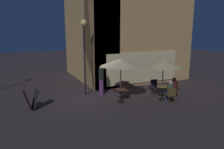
{
  "coord_description": "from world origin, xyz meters",
  "views": [
    {
      "loc": [
        -3.79,
        -10.84,
        3.79
      ],
      "look_at": [
        0.92,
        -0.96,
        1.53
      ],
      "focal_mm": 34.49,
      "sensor_mm": 36.0,
      "label": 1
    }
  ],
  "objects": [
    {
      "name": "cafe_table_0",
      "position": [
        3.64,
        -1.69,
        0.51
      ],
      "size": [
        0.61,
        0.61,
        0.77
      ],
      "color": "black",
      "rests_on": "ground"
    },
    {
      "name": "patron_standing_2",
      "position": [
        0.96,
        0.59,
        0.9
      ],
      "size": [
        0.32,
        0.32,
        1.77
      ],
      "rotation": [
        0.0,
        0.0,
        3.24
      ],
      "color": "#633066",
      "rests_on": "ground"
    },
    {
      "name": "patron_seated_0",
      "position": [
        3.55,
        -2.4,
        0.71
      ],
      "size": [
        0.35,
        0.52,
        1.26
      ],
      "rotation": [
        0.0,
        0.0,
        1.44
      ],
      "color": "#2A3252",
      "rests_on": "ground"
    },
    {
      "name": "patio_umbrella_1",
      "position": [
        1.36,
        -1.1,
        2.15
      ],
      "size": [
        2.14,
        2.14,
        2.35
      ],
      "color": "black",
      "rests_on": "ground"
    },
    {
      "name": "cafe_chair_2",
      "position": [
        4.4,
        -1.88,
        0.58
      ],
      "size": [
        0.48,
        0.48,
        0.98
      ],
      "rotation": [
        0.0,
        0.0,
        2.9
      ],
      "color": "#513226",
      "rests_on": "ground"
    },
    {
      "name": "cafe_building",
      "position": [
        3.41,
        3.72,
        4.86
      ],
      "size": [
        7.95,
        7.39,
        9.74
      ],
      "color": "tan",
      "rests_on": "ground"
    },
    {
      "name": "cafe_chair_1",
      "position": [
        3.53,
        -2.55,
        0.55
      ],
      "size": [
        0.47,
        0.47,
        0.89
      ],
      "rotation": [
        0.0,
        0.0,
        1.44
      ],
      "color": "#4C3E1D",
      "rests_on": "ground"
    },
    {
      "name": "ground_plane",
      "position": [
        0.0,
        0.0,
        0.0
      ],
      "size": [
        60.0,
        60.0,
        0.0
      ],
      "primitive_type": "plane",
      "color": "#382E30"
    },
    {
      "name": "patio_umbrella_0",
      "position": [
        3.64,
        -1.69,
        2.06
      ],
      "size": [
        2.07,
        2.07,
        2.3
      ],
      "color": "black",
      "rests_on": "ground"
    },
    {
      "name": "cafe_table_1",
      "position": [
        1.36,
        -1.1,
        0.49
      ],
      "size": [
        0.65,
        0.65,
        0.72
      ],
      "color": "black",
      "rests_on": "ground"
    },
    {
      "name": "street_lamp_near_corner",
      "position": [
        0.07,
        0.94,
        3.29
      ],
      "size": [
        0.38,
        0.38,
        4.39
      ],
      "color": "black",
      "rests_on": "ground"
    },
    {
      "name": "patron_seated_1",
      "position": [
        4.27,
        -1.84,
        0.71
      ],
      "size": [
        0.55,
        0.45,
        1.24
      ],
      "rotation": [
        0.0,
        0.0,
        2.9
      ],
      "color": "#603A63",
      "rests_on": "ground"
    },
    {
      "name": "cafe_chair_0",
      "position": [
        3.77,
        -0.83,
        0.56
      ],
      "size": [
        0.47,
        0.47,
        0.93
      ],
      "rotation": [
        0.0,
        0.0,
        -1.72
      ],
      "color": "black",
      "rests_on": "ground"
    },
    {
      "name": "menu_sandwich_board",
      "position": [
        -3.06,
        -0.23,
        0.51
      ],
      "size": [
        0.75,
        0.65,
        0.98
      ],
      "rotation": [
        0.0,
        0.0,
        0.16
      ],
      "color": "black",
      "rests_on": "ground"
    },
    {
      "name": "cafe_chair_3",
      "position": [
        1.95,
        -0.48,
        0.56
      ],
      "size": [
        0.62,
        0.62,
        0.94
      ],
      "rotation": [
        0.0,
        0.0,
        -2.33
      ],
      "color": "brown",
      "rests_on": "ground"
    }
  ]
}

